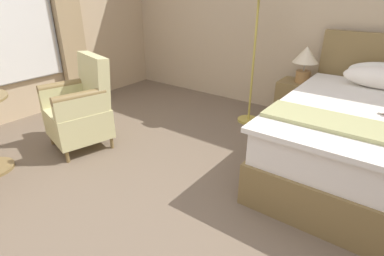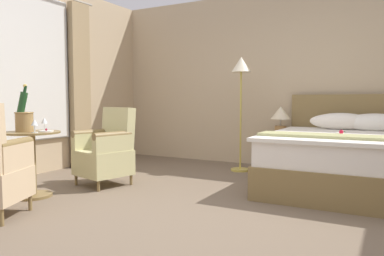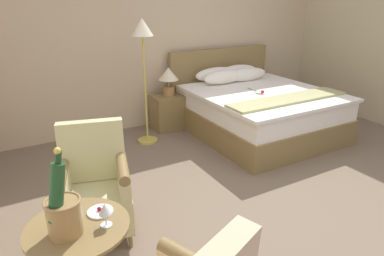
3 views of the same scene
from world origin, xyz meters
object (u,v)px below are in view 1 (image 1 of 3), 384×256
armchair_by_window (81,109)px  floor_lamp_brass (258,9)px  nightstand (299,103)px  bedside_lamp (306,59)px

armchair_by_window → floor_lamp_brass: bearing=55.3°
nightstand → armchair_by_window: 2.59m
floor_lamp_brass → armchair_by_window: 2.22m
nightstand → floor_lamp_brass: size_ratio=0.32×
nightstand → bedside_lamp: bedside_lamp is taller
bedside_lamp → floor_lamp_brass: size_ratio=0.25×
bedside_lamp → nightstand: bearing=0.0°
nightstand → bedside_lamp: size_ratio=1.25×
bedside_lamp → armchair_by_window: armchair_by_window is taller
armchair_by_window → bedside_lamp: bearing=50.2°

